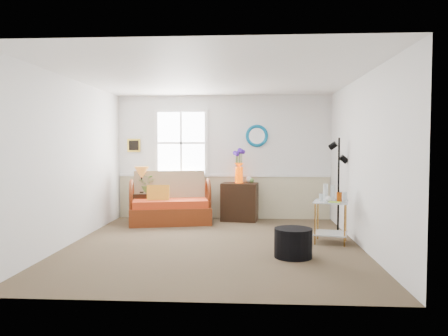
# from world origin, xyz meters

# --- Properties ---
(floor) EXTENTS (4.50, 5.00, 0.01)m
(floor) POSITION_xyz_m (0.00, 0.00, 0.00)
(floor) COLOR brown
(floor) RESTS_ON ground
(ceiling) EXTENTS (4.50, 5.00, 0.01)m
(ceiling) POSITION_xyz_m (0.00, 0.00, 2.60)
(ceiling) COLOR white
(ceiling) RESTS_ON walls
(walls) EXTENTS (4.51, 5.01, 2.60)m
(walls) POSITION_xyz_m (0.00, 0.00, 1.30)
(walls) COLOR white
(walls) RESTS_ON floor
(wainscot) EXTENTS (4.46, 0.02, 0.90)m
(wainscot) POSITION_xyz_m (0.00, 2.48, 0.45)
(wainscot) COLOR #BEB48F
(wainscot) RESTS_ON walls
(chair_rail) EXTENTS (4.46, 0.04, 0.06)m
(chair_rail) POSITION_xyz_m (0.00, 2.47, 0.92)
(chair_rail) COLOR white
(chair_rail) RESTS_ON walls
(window) EXTENTS (1.14, 0.06, 1.44)m
(window) POSITION_xyz_m (-0.90, 2.47, 1.60)
(window) COLOR white
(window) RESTS_ON walls
(picture) EXTENTS (0.28, 0.03, 0.28)m
(picture) POSITION_xyz_m (-1.92, 2.48, 1.55)
(picture) COLOR gold
(picture) RESTS_ON walls
(mirror) EXTENTS (0.47, 0.07, 0.47)m
(mirror) POSITION_xyz_m (0.70, 2.48, 1.75)
(mirror) COLOR #0073A7
(mirror) RESTS_ON walls
(loveseat) EXTENTS (1.72, 1.20, 1.02)m
(loveseat) POSITION_xyz_m (-1.02, 1.83, 0.51)
(loveseat) COLOR maroon
(loveseat) RESTS_ON floor
(throw_pillow) EXTENTS (0.44, 0.16, 0.43)m
(throw_pillow) POSITION_xyz_m (-1.24, 1.72, 0.55)
(throw_pillow) COLOR orange
(throw_pillow) RESTS_ON loveseat
(lamp_stand) EXTENTS (0.35, 0.35, 0.57)m
(lamp_stand) POSITION_xyz_m (-1.67, 2.02, 0.28)
(lamp_stand) COLOR black
(lamp_stand) RESTS_ON floor
(table_lamp) EXTENTS (0.36, 0.36, 0.55)m
(table_lamp) POSITION_xyz_m (-1.65, 2.03, 0.84)
(table_lamp) COLOR #BF7025
(table_lamp) RESTS_ON lamp_stand
(potted_plant) EXTENTS (0.34, 0.38, 0.29)m
(potted_plant) POSITION_xyz_m (-1.55, 2.07, 0.71)
(potted_plant) COLOR #57853F
(potted_plant) RESTS_ON lamp_stand
(cabinet) EXTENTS (0.78, 0.56, 0.78)m
(cabinet) POSITION_xyz_m (0.35, 2.22, 0.39)
(cabinet) COLOR black
(cabinet) RESTS_ON floor
(flower_vase) EXTENTS (0.23, 0.23, 0.69)m
(flower_vase) POSITION_xyz_m (0.33, 2.27, 1.12)
(flower_vase) COLOR #F34800
(flower_vase) RESTS_ON cabinet
(side_table) EXTENTS (0.64, 0.64, 0.67)m
(side_table) POSITION_xyz_m (1.85, 0.26, 0.33)
(side_table) COLOR #A9722B
(side_table) RESTS_ON floor
(tabletop_items) EXTENTS (0.55, 0.55, 0.26)m
(tabletop_items) POSITION_xyz_m (1.88, 0.28, 0.80)
(tabletop_items) COLOR silver
(tabletop_items) RESTS_ON side_table
(floor_lamp) EXTENTS (0.32, 0.32, 1.68)m
(floor_lamp) POSITION_xyz_m (2.10, 0.96, 0.84)
(floor_lamp) COLOR black
(floor_lamp) RESTS_ON floor
(ottoman) EXTENTS (0.54, 0.54, 0.40)m
(ottoman) POSITION_xyz_m (1.16, -0.69, 0.20)
(ottoman) COLOR black
(ottoman) RESTS_ON floor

